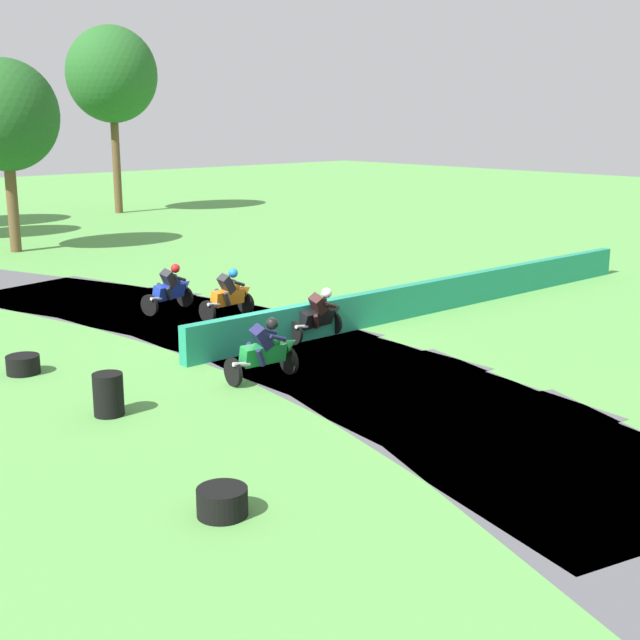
{
  "coord_description": "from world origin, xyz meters",
  "views": [
    {
      "loc": [
        -12.93,
        -15.62,
        5.46
      ],
      "look_at": [
        -0.07,
        -1.51,
        0.9
      ],
      "focal_mm": 48.66,
      "sensor_mm": 36.0,
      "label": 1
    }
  ],
  "objects_px": {
    "tire_stack_near": "(222,502)",
    "motorcycle_fourth_blue": "(171,289)",
    "tire_stack_mid_b": "(23,365)",
    "tire_stack_mid_a": "(108,394)",
    "motorcycle_chase_black": "(319,315)",
    "motorcycle_lead_green": "(266,350)",
    "motorcycle_trailing_orange": "(230,294)"
  },
  "relations": [
    {
      "from": "tire_stack_near",
      "to": "motorcycle_trailing_orange",
      "type": "bearing_deg",
      "value": 52.87
    },
    {
      "from": "tire_stack_near",
      "to": "tire_stack_mid_b",
      "type": "distance_m",
      "value": 8.43
    },
    {
      "from": "tire_stack_near",
      "to": "motorcycle_fourth_blue",
      "type": "bearing_deg",
      "value": 60.14
    },
    {
      "from": "motorcycle_lead_green",
      "to": "motorcycle_fourth_blue",
      "type": "bearing_deg",
      "value": 72.89
    },
    {
      "from": "motorcycle_chase_black",
      "to": "motorcycle_trailing_orange",
      "type": "height_order",
      "value": "motorcycle_trailing_orange"
    },
    {
      "from": "motorcycle_lead_green",
      "to": "tire_stack_mid_a",
      "type": "distance_m",
      "value": 3.55
    },
    {
      "from": "motorcycle_lead_green",
      "to": "tire_stack_mid_b",
      "type": "xyz_separation_m",
      "value": [
        -3.58,
        3.9,
        -0.45
      ]
    },
    {
      "from": "tire_stack_near",
      "to": "tire_stack_mid_b",
      "type": "height_order",
      "value": "same"
    },
    {
      "from": "motorcycle_trailing_orange",
      "to": "tire_stack_mid_a",
      "type": "height_order",
      "value": "motorcycle_trailing_orange"
    },
    {
      "from": "tire_stack_mid_a",
      "to": "tire_stack_mid_b",
      "type": "height_order",
      "value": "tire_stack_mid_a"
    },
    {
      "from": "motorcycle_chase_black",
      "to": "motorcycle_fourth_blue",
      "type": "xyz_separation_m",
      "value": [
        -0.96,
        5.15,
        0.02
      ]
    },
    {
      "from": "motorcycle_chase_black",
      "to": "motorcycle_fourth_blue",
      "type": "distance_m",
      "value": 5.24
    },
    {
      "from": "motorcycle_lead_green",
      "to": "motorcycle_trailing_orange",
      "type": "distance_m",
      "value": 5.84
    },
    {
      "from": "motorcycle_chase_black",
      "to": "tire_stack_mid_b",
      "type": "height_order",
      "value": "motorcycle_chase_black"
    },
    {
      "from": "tire_stack_near",
      "to": "tire_stack_mid_a",
      "type": "distance_m",
      "value": 4.86
    },
    {
      "from": "motorcycle_lead_green",
      "to": "motorcycle_chase_black",
      "type": "bearing_deg",
      "value": 29.82
    },
    {
      "from": "motorcycle_trailing_orange",
      "to": "tire_stack_mid_b",
      "type": "xyz_separation_m",
      "value": [
        -6.42,
        -1.2,
        -0.46
      ]
    },
    {
      "from": "motorcycle_fourth_blue",
      "to": "tire_stack_near",
      "type": "bearing_deg",
      "value": -119.86
    },
    {
      "from": "motorcycle_trailing_orange",
      "to": "tire_stack_mid_b",
      "type": "relative_size",
      "value": 2.37
    },
    {
      "from": "motorcycle_trailing_orange",
      "to": "motorcycle_fourth_blue",
      "type": "height_order",
      "value": "motorcycle_trailing_orange"
    },
    {
      "from": "motorcycle_chase_black",
      "to": "tire_stack_mid_b",
      "type": "distance_m",
      "value": 7.02
    },
    {
      "from": "motorcycle_fourth_blue",
      "to": "tire_stack_mid_b",
      "type": "relative_size",
      "value": 2.41
    },
    {
      "from": "motorcycle_chase_black",
      "to": "tire_stack_near",
      "type": "relative_size",
      "value": 2.34
    },
    {
      "from": "motorcycle_trailing_orange",
      "to": "tire_stack_mid_b",
      "type": "bearing_deg",
      "value": -169.38
    },
    {
      "from": "motorcycle_lead_green",
      "to": "motorcycle_trailing_orange",
      "type": "height_order",
      "value": "motorcycle_trailing_orange"
    },
    {
      "from": "motorcycle_fourth_blue",
      "to": "tire_stack_mid_b",
      "type": "distance_m",
      "value": 6.48
    },
    {
      "from": "motorcycle_trailing_orange",
      "to": "tire_stack_near",
      "type": "relative_size",
      "value": 2.34
    },
    {
      "from": "tire_stack_near",
      "to": "tire_stack_mid_b",
      "type": "relative_size",
      "value": 1.01
    },
    {
      "from": "tire_stack_near",
      "to": "tire_stack_mid_a",
      "type": "relative_size",
      "value": 0.9
    },
    {
      "from": "motorcycle_fourth_blue",
      "to": "tire_stack_mid_b",
      "type": "bearing_deg",
      "value": -152.13
    },
    {
      "from": "motorcycle_chase_black",
      "to": "tire_stack_near",
      "type": "xyz_separation_m",
      "value": [
        -7.51,
        -6.26,
        -0.43
      ]
    },
    {
      "from": "motorcycle_trailing_orange",
      "to": "tire_stack_near",
      "type": "distance_m",
      "value": 12.04
    }
  ]
}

